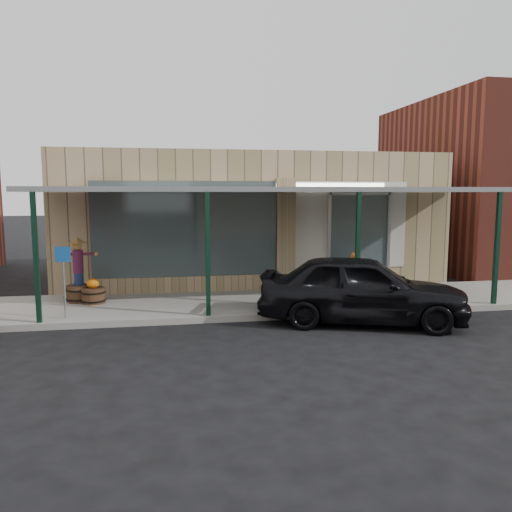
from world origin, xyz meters
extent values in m
plane|color=black|center=(0.00, 0.00, 0.00)|extent=(120.00, 120.00, 0.00)
cube|color=gray|center=(0.00, 3.60, 0.07)|extent=(40.00, 3.20, 0.15)
cube|color=tan|center=(0.00, 8.20, 2.10)|extent=(12.00, 6.00, 4.20)
cube|color=#475556|center=(-2.20, 5.05, 1.90)|extent=(5.20, 0.06, 2.80)
cube|color=#475556|center=(3.00, 5.18, 1.50)|extent=(1.80, 0.06, 2.80)
cube|color=tan|center=(0.70, 5.10, 1.70)|extent=(0.55, 0.30, 3.40)
cube|color=tan|center=(-2.20, 5.10, 0.35)|extent=(5.20, 0.30, 0.50)
cube|color=beige|center=(0.00, 5.17, 2.00)|extent=(9.00, 0.02, 2.60)
cube|color=white|center=(0.00, 5.14, 3.20)|extent=(7.50, 0.03, 0.10)
cube|color=slate|center=(0.00, 3.60, 3.05)|extent=(12.00, 3.00, 0.12)
cube|color=black|center=(-5.50, 2.15, 1.55)|extent=(0.10, 0.10, 2.95)
cube|color=black|center=(-1.80, 2.15, 1.55)|extent=(0.10, 0.10, 2.95)
cube|color=black|center=(1.80, 2.15, 1.55)|extent=(0.10, 0.10, 2.95)
cube|color=black|center=(5.50, 2.15, 1.55)|extent=(0.10, 0.10, 2.95)
cylinder|color=brown|center=(-5.00, 4.20, 0.37)|extent=(0.74, 0.74, 0.43)
cylinder|color=navy|center=(-5.00, 4.20, 0.74)|extent=(0.27, 0.27, 0.32)
cylinder|color=maroon|center=(-5.00, 4.20, 1.20)|extent=(0.30, 0.30, 0.59)
sphere|color=#B88647|center=(-5.00, 4.20, 1.62)|extent=(0.24, 0.24, 0.24)
cone|color=#B88647|center=(-5.00, 4.20, 1.76)|extent=(0.39, 0.39, 0.15)
cylinder|color=brown|center=(-4.61, 3.94, 0.35)|extent=(0.68, 0.68, 0.39)
ellipsoid|color=orange|center=(-4.61, 3.94, 0.67)|extent=(0.31, 0.31, 0.25)
cylinder|color=#4C471E|center=(-4.61, 3.94, 0.81)|extent=(0.04, 0.04, 0.06)
cylinder|color=gray|center=(-5.00, 2.40, 0.80)|extent=(0.04, 0.04, 1.29)
cube|color=#1858B4|center=(-5.00, 2.40, 1.61)|extent=(0.34, 0.07, 0.34)
imported|color=black|center=(1.65, 1.46, 0.79)|extent=(5.02, 3.25, 1.59)
ellipsoid|color=orange|center=(1.81, 2.32, 1.14)|extent=(0.29, 0.25, 0.38)
sphere|color=orange|center=(1.81, 2.35, 1.40)|extent=(0.21, 0.21, 0.21)
cylinder|color=#196C18|center=(1.81, 2.32, 1.29)|extent=(0.15, 0.15, 0.02)
camera|label=1|loc=(-2.63, -9.15, 2.97)|focal=35.00mm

